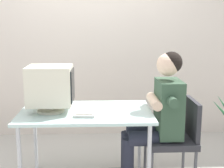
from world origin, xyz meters
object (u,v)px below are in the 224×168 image
object	(u,v)px
person_seated	(159,112)
crt_monitor	(51,86)
desk	(86,117)
office_chair	(176,135)
keyboard	(87,109)

from	to	relation	value
person_seated	crt_monitor	bearing A→B (deg)	-176.66
desk	office_chair	world-z (taller)	office_chair
desk	person_seated	bearing A→B (deg)	4.06
desk	crt_monitor	world-z (taller)	crt_monitor
keyboard	person_seated	distance (m)	0.68
keyboard	office_chair	bearing A→B (deg)	3.71
person_seated	office_chair	bearing A→B (deg)	0.00
keyboard	office_chair	size ratio (longest dim) A/B	0.56
crt_monitor	office_chair	world-z (taller)	crt_monitor
desk	crt_monitor	size ratio (longest dim) A/B	2.88
crt_monitor	keyboard	bearing A→B (deg)	0.52
keyboard	office_chair	world-z (taller)	office_chair
keyboard	person_seated	size ratio (longest dim) A/B	0.36
crt_monitor	person_seated	distance (m)	1.04
crt_monitor	desk	bearing A→B (deg)	1.78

